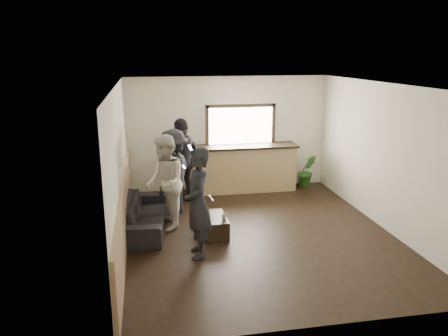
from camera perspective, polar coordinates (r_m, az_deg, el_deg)
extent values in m
cube|color=black|center=(8.47, 4.42, -8.47)|extent=(5.00, 6.00, 0.01)
cube|color=silver|center=(7.80, 4.84, 10.78)|extent=(5.00, 6.00, 0.01)
cube|color=silver|center=(10.88, 0.55, 4.54)|extent=(5.00, 0.01, 2.80)
cube|color=silver|center=(5.32, 13.01, -7.02)|extent=(5.00, 0.01, 2.80)
cube|color=silver|center=(7.77, -13.48, -0.07)|extent=(0.01, 6.00, 2.80)
cube|color=silver|center=(8.99, 20.21, 1.41)|extent=(0.01, 6.00, 2.80)
cube|color=tan|center=(8.03, -12.90, -5.94)|extent=(0.06, 5.90, 1.10)
cube|color=tan|center=(10.82, 2.42, -0.14)|extent=(2.60, 0.60, 1.10)
cube|color=black|center=(10.69, 2.45, 2.83)|extent=(2.70, 0.68, 0.05)
cube|color=white|center=(10.87, 2.15, 5.59)|extent=(1.60, 0.06, 0.90)
cube|color=#3F3326|center=(10.77, 2.21, 8.13)|extent=(1.72, 0.08, 0.08)
cube|color=#3F3326|center=(10.69, -2.23, 5.43)|extent=(0.08, 0.08, 1.06)
cube|color=#3F3326|center=(11.05, 6.46, 5.66)|extent=(0.08, 0.08, 1.06)
imported|color=black|center=(8.67, -10.54, -5.99)|extent=(0.99, 2.13, 0.60)
cube|color=black|center=(8.33, -1.32, -7.50)|extent=(0.47, 0.82, 0.36)
imported|color=silver|center=(8.38, -2.48, -5.67)|extent=(0.15, 0.15, 0.11)
imported|color=silver|center=(8.14, 0.01, -6.36)|extent=(0.14, 0.14, 0.09)
imported|color=#2D6623|center=(11.31, 10.76, -0.39)|extent=(0.48, 0.40, 0.85)
imported|color=black|center=(7.25, -3.46, -4.62)|extent=(0.45, 0.68, 1.87)
cube|color=black|center=(7.25, -1.74, -3.86)|extent=(0.09, 0.07, 0.12)
cube|color=silver|center=(7.24, -1.73, -3.84)|extent=(0.08, 0.06, 0.11)
imported|color=beige|center=(8.47, -7.69, -1.91)|extent=(0.81, 0.98, 1.85)
cube|color=black|center=(8.48, -6.25, -1.17)|extent=(0.10, 0.08, 0.12)
cube|color=silver|center=(8.47, -6.25, -1.15)|extent=(0.08, 0.07, 0.11)
imported|color=black|center=(9.16, -6.60, -0.63)|extent=(1.14, 1.37, 1.84)
cube|color=black|center=(9.04, -5.34, 0.27)|extent=(0.11, 0.11, 0.12)
cube|color=silver|center=(9.03, -5.34, 0.29)|extent=(0.10, 0.09, 0.11)
imported|color=black|center=(9.87, -5.38, 0.89)|extent=(1.16, 1.13, 1.95)
cube|color=black|center=(9.66, -4.45, 2.65)|extent=(0.12, 0.12, 0.12)
cube|color=silver|center=(9.65, -4.45, 2.67)|extent=(0.10, 0.10, 0.11)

